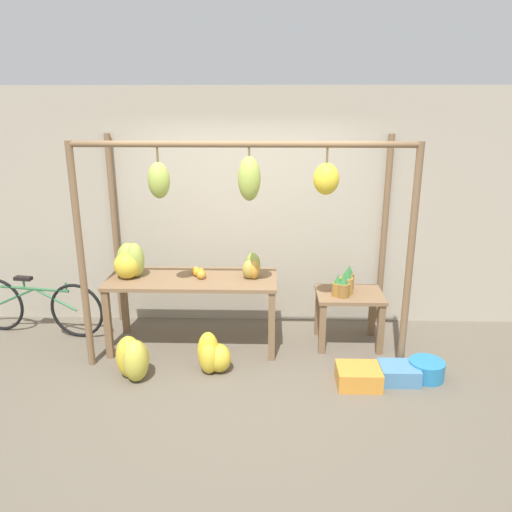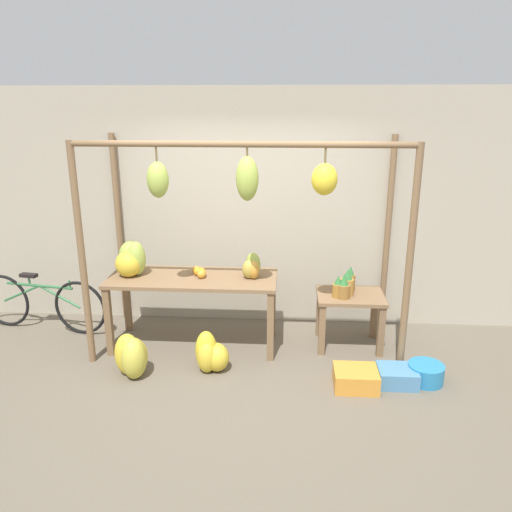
{
  "view_description": "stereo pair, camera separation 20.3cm",
  "coord_description": "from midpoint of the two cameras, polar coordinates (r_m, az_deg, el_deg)",
  "views": [
    {
      "loc": [
        0.24,
        -4.18,
        2.62
      ],
      "look_at": [
        0.1,
        0.88,
        1.05
      ],
      "focal_mm": 35.0,
      "sensor_mm": 36.0,
      "label": 1
    },
    {
      "loc": [
        0.44,
        -4.17,
        2.62
      ],
      "look_at": [
        0.1,
        0.88,
        1.05
      ],
      "focal_mm": 35.0,
      "sensor_mm": 36.0,
      "label": 2
    }
  ],
  "objects": [
    {
      "name": "blue_bucket",
      "position": [
        5.28,
        19.89,
        -12.49
      ],
      "size": [
        0.35,
        0.35,
        0.19
      ],
      "color": "teal",
      "rests_on": "ground_plane"
    },
    {
      "name": "papaya_pile",
      "position": [
        5.36,
        0.65,
        -1.31
      ],
      "size": [
        0.25,
        0.27,
        0.27
      ],
      "color": "#B2993D",
      "rests_on": "display_table_main"
    },
    {
      "name": "banana_pile_ground_right",
      "position": [
        5.14,
        -4.11,
        -11.2
      ],
      "size": [
        0.42,
        0.37,
        0.43
      ],
      "color": "gold",
      "rests_on": "ground_plane"
    },
    {
      "name": "orange_pile",
      "position": [
        5.46,
        -5.39,
        -1.86
      ],
      "size": [
        0.17,
        0.24,
        0.09
      ],
      "color": "orange",
      "rests_on": "display_table_main"
    },
    {
      "name": "stall_awning",
      "position": [
        4.96,
        0.06,
        5.57
      ],
      "size": [
        3.26,
        1.27,
        2.28
      ],
      "color": "brown",
      "rests_on": "ground_plane"
    },
    {
      "name": "shop_wall_back",
      "position": [
        5.95,
        0.47,
        5.35
      ],
      "size": [
        8.0,
        0.08,
        2.8
      ],
      "color": "#B2A893",
      "rests_on": "ground_plane"
    },
    {
      "name": "parked_bicycle",
      "position": [
        6.41,
        -22.48,
        -4.97
      ],
      "size": [
        1.65,
        0.29,
        0.7
      ],
      "color": "black",
      "rests_on": "ground_plane"
    },
    {
      "name": "fruit_crate_purple",
      "position": [
        5.17,
        16.91,
        -13.0
      ],
      "size": [
        0.37,
        0.31,
        0.17
      ],
      "color": "#4C84B2",
      "rests_on": "ground_plane"
    },
    {
      "name": "fruit_crate_white",
      "position": [
        5.02,
        12.49,
        -13.51
      ],
      "size": [
        0.41,
        0.35,
        0.18
      ],
      "color": "orange",
      "rests_on": "ground_plane"
    },
    {
      "name": "pineapple_cluster",
      "position": [
        5.5,
        11.24,
        -3.27
      ],
      "size": [
        0.27,
        0.36,
        0.3
      ],
      "color": "olive",
      "rests_on": "display_table_side"
    },
    {
      "name": "display_table_side",
      "position": [
        5.63,
        11.7,
        -5.69
      ],
      "size": [
        0.73,
        0.56,
        0.61
      ],
      "color": "brown",
      "rests_on": "ground_plane"
    },
    {
      "name": "banana_pile_on_table",
      "position": [
        5.57,
        -13.01,
        -0.44
      ],
      "size": [
        0.37,
        0.38,
        0.38
      ],
      "color": "#9EB247",
      "rests_on": "display_table_main"
    },
    {
      "name": "ground_plane",
      "position": [
        4.94,
        -0.74,
        -14.83
      ],
      "size": [
        20.0,
        20.0,
        0.0
      ],
      "primitive_type": "plane",
      "color": "#665B4C"
    },
    {
      "name": "banana_pile_ground_left",
      "position": [
        5.17,
        -12.89,
        -11.19
      ],
      "size": [
        0.35,
        0.38,
        0.44
      ],
      "color": "yellow",
      "rests_on": "ground_plane"
    },
    {
      "name": "display_table_main",
      "position": [
        5.49,
        -6.15,
        -3.44
      ],
      "size": [
        1.82,
        0.72,
        0.8
      ],
      "color": "brown",
      "rests_on": "ground_plane"
    }
  ]
}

